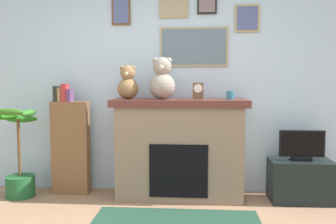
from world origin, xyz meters
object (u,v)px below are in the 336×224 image
object	(u,v)px
bookshelf	(70,145)
mantel_clock	(198,91)
teddy_bear_brown	(128,84)
teddy_bear_cream	(162,80)
tv_stand	(301,181)
potted_plant	(19,164)
candle_jar	(230,95)
television	(302,146)
fireplace	(179,148)

from	to	relation	value
bookshelf	mantel_clock	distance (m)	1.65
teddy_bear_brown	teddy_bear_cream	distance (m)	0.40
tv_stand	mantel_clock	world-z (taller)	mantel_clock
bookshelf	potted_plant	xyz separation A→B (m)	(-0.55, -0.18, -0.20)
candle_jar	mantel_clock	xyz separation A→B (m)	(-0.36, -0.00, 0.05)
television	teddy_bear_brown	xyz separation A→B (m)	(-1.96, 0.03, 0.69)
mantel_clock	teddy_bear_cream	world-z (taller)	teddy_bear_cream
potted_plant	mantel_clock	bearing A→B (deg)	2.78
potted_plant	candle_jar	size ratio (longest dim) A/B	10.86
television	candle_jar	world-z (taller)	candle_jar
mantel_clock	teddy_bear_cream	distance (m)	0.42
fireplace	bookshelf	distance (m)	1.31
bookshelf	tv_stand	world-z (taller)	bookshelf
television	teddy_bear_cream	world-z (taller)	teddy_bear_cream
fireplace	mantel_clock	size ratio (longest dim) A/B	8.13
potted_plant	teddy_bear_brown	world-z (taller)	teddy_bear_brown
fireplace	teddy_bear_brown	distance (m)	0.95
mantel_clock	teddy_bear_cream	size ratio (longest dim) A/B	0.40
potted_plant	teddy_bear_cream	xyz separation A→B (m)	(1.66, 0.10, 0.97)
candle_jar	bookshelf	bearing A→B (deg)	177.75
television	candle_jar	bearing A→B (deg)	178.02
teddy_bear_brown	tv_stand	bearing A→B (deg)	-0.75
bookshelf	teddy_bear_brown	world-z (taller)	teddy_bear_brown
potted_plant	teddy_bear_brown	distance (m)	1.58
fireplace	candle_jar	size ratio (longest dim) A/B	15.89
television	tv_stand	bearing A→B (deg)	90.00
candle_jar	mantel_clock	size ratio (longest dim) A/B	0.51
teddy_bear_cream	mantel_clock	bearing A→B (deg)	-0.09
candle_jar	mantel_clock	bearing A→B (deg)	-179.80
fireplace	teddy_bear_cream	size ratio (longest dim) A/B	3.21
tv_stand	television	xyz separation A→B (m)	(-0.00, -0.00, 0.39)
fireplace	teddy_bear_cream	distance (m)	0.80
bookshelf	teddy_bear_cream	xyz separation A→B (m)	(1.11, -0.07, 0.77)
bookshelf	candle_jar	size ratio (longest dim) A/B	13.64
potted_plant	candle_jar	bearing A→B (deg)	2.40
candle_jar	fireplace	bearing A→B (deg)	178.22
bookshelf	candle_jar	world-z (taller)	bookshelf
mantel_clock	television	bearing A→B (deg)	-1.30
mantel_clock	potted_plant	bearing A→B (deg)	-177.22
teddy_bear_brown	candle_jar	bearing A→B (deg)	0.02
fireplace	television	xyz separation A→B (m)	(1.36, -0.05, 0.05)
bookshelf	tv_stand	bearing A→B (deg)	-2.14
fireplace	teddy_bear_brown	xyz separation A→B (m)	(-0.59, -0.02, 0.74)
potted_plant	television	bearing A→B (deg)	1.32
potted_plant	mantel_clock	xyz separation A→B (m)	(2.07, 0.10, 0.85)
bookshelf	candle_jar	distance (m)	1.97
tv_stand	television	world-z (taller)	television
potted_plant	mantel_clock	world-z (taller)	mantel_clock
television	teddy_bear_cream	xyz separation A→B (m)	(-1.56, 0.03, 0.73)
teddy_bear_brown	fireplace	bearing A→B (deg)	1.76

